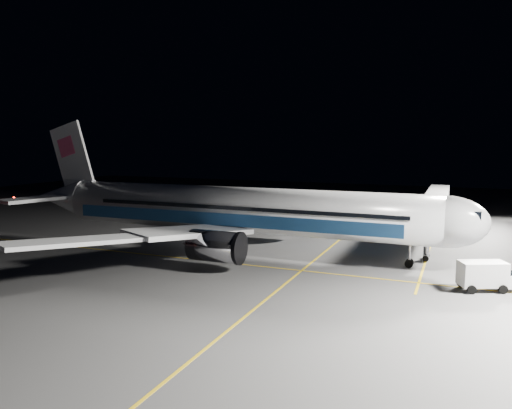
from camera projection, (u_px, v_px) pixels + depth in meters
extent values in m
plane|color=#4C4C4F|center=(240.00, 251.00, 62.70)|extent=(200.00, 200.00, 0.00)
cube|color=gold|center=(317.00, 258.00, 58.90)|extent=(0.25, 80.00, 0.01)
cube|color=gold|center=(218.00, 262.00, 57.20)|extent=(70.00, 0.25, 0.01)
cube|color=gold|center=(429.00, 250.00, 63.52)|extent=(0.25, 40.00, 0.01)
cylinder|color=silver|center=(240.00, 209.00, 62.00)|extent=(48.00, 5.60, 5.60)
ellipsoid|color=silver|center=(445.00, 222.00, 52.90)|extent=(8.96, 5.60, 5.60)
cube|color=black|center=(469.00, 214.00, 51.90)|extent=(2.20, 3.40, 0.90)
cone|color=silver|center=(62.00, 197.00, 72.77)|extent=(9.00, 5.49, 5.49)
cube|color=#1D4B89|center=(241.00, 213.00, 65.05)|extent=(42.24, 0.25, 1.50)
cube|color=#1D4B89|center=(222.00, 219.00, 59.95)|extent=(42.24, 0.25, 1.50)
cube|color=silver|center=(247.00, 212.00, 70.49)|extent=(11.36, 15.23, 1.53)
cube|color=silver|center=(190.00, 232.00, 55.83)|extent=(11.36, 15.23, 1.53)
cube|color=silver|center=(249.00, 196.00, 83.72)|extent=(8.57, 13.22, 1.31)
cube|color=silver|center=(75.00, 242.00, 46.16)|extent=(8.57, 13.22, 1.31)
cube|color=silver|center=(89.00, 192.00, 77.30)|extent=(6.20, 9.67, 0.45)
cube|color=silver|center=(36.00, 199.00, 67.78)|extent=(6.20, 9.67, 0.45)
cube|color=white|center=(72.00, 157.00, 71.12)|extent=(7.53, 0.40, 10.28)
cube|color=#E54E7F|center=(67.00, 147.00, 71.24)|extent=(3.22, 0.55, 3.22)
cylinder|color=#B7B7BF|center=(274.00, 221.00, 70.15)|extent=(5.60, 3.40, 3.40)
cylinder|color=#B7B7BF|center=(215.00, 246.00, 53.66)|extent=(5.60, 3.40, 3.40)
cylinder|color=#9999A0|center=(410.00, 256.00, 54.76)|extent=(0.26, 0.26, 2.50)
cylinder|color=black|center=(409.00, 263.00, 54.87)|extent=(0.90, 0.70, 0.90)
cylinder|color=#9999A0|center=(233.00, 234.00, 67.61)|extent=(0.26, 0.26, 2.50)
cylinder|color=#9999A0|center=(202.00, 246.00, 59.73)|extent=(0.26, 0.26, 2.50)
cylinder|color=black|center=(233.00, 239.00, 67.70)|extent=(1.10, 1.60, 1.10)
cylinder|color=black|center=(202.00, 252.00, 59.82)|extent=(1.10, 1.60, 1.10)
cube|color=#B2B2B7|center=(435.00, 204.00, 72.12)|extent=(3.00, 33.90, 2.80)
cube|color=#B2B2B7|center=(428.00, 221.00, 57.60)|extent=(3.60, 3.20, 3.40)
cylinder|color=#9999A0|center=(427.00, 247.00, 58.00)|extent=(0.70, 0.70, 3.10)
cylinder|color=black|center=(426.00, 259.00, 57.33)|extent=(0.70, 0.30, 0.70)
cylinder|color=black|center=(427.00, 255.00, 58.98)|extent=(0.70, 0.30, 0.70)
sphere|color=#FF140A|center=(14.00, 198.00, 117.44)|extent=(0.44, 0.44, 0.44)
cube|color=white|center=(482.00, 274.00, 46.24)|extent=(4.62, 3.58, 2.27)
cube|color=white|center=(508.00, 280.00, 46.40)|extent=(2.31, 2.47, 1.24)
cube|color=black|center=(509.00, 275.00, 46.33)|extent=(1.85, 2.11, 0.52)
cylinder|color=black|center=(491.00, 283.00, 47.52)|extent=(0.86, 0.57, 0.83)
cylinder|color=black|center=(503.00, 289.00, 45.37)|extent=(0.86, 0.57, 0.83)
cylinder|color=black|center=(461.00, 283.00, 47.43)|extent=(0.86, 0.57, 0.83)
cylinder|color=black|center=(472.00, 290.00, 45.28)|extent=(0.86, 0.57, 0.83)
cube|color=black|center=(199.00, 224.00, 77.94)|extent=(2.80, 2.33, 1.10)
cube|color=black|center=(199.00, 220.00, 77.84)|extent=(1.32, 1.32, 0.60)
sphere|color=#FFF2CC|center=(196.00, 225.00, 77.15)|extent=(0.26, 0.26, 0.26)
sphere|color=#FFF2CC|center=(202.00, 225.00, 77.17)|extent=(0.26, 0.26, 0.26)
cylinder|color=black|center=(206.00, 226.00, 78.85)|extent=(0.64, 0.44, 0.60)
cylinder|color=black|center=(205.00, 228.00, 77.17)|extent=(0.64, 0.44, 0.60)
cylinder|color=black|center=(194.00, 226.00, 78.82)|extent=(0.64, 0.44, 0.60)
cylinder|color=black|center=(193.00, 228.00, 77.14)|extent=(0.64, 0.44, 0.60)
cone|color=#FF4B0A|center=(207.00, 239.00, 68.87)|extent=(0.39, 0.39, 0.59)
cone|color=#FF4B0A|center=(243.00, 232.00, 73.84)|extent=(0.40, 0.40, 0.60)
cone|color=#FF4B0A|center=(199.00, 238.00, 69.35)|extent=(0.42, 0.42, 0.63)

